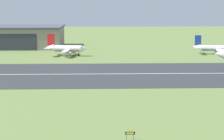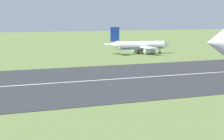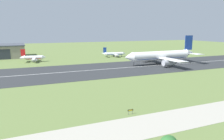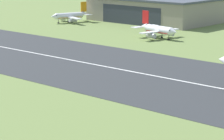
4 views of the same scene
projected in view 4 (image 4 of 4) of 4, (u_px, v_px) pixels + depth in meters
The scene contains 5 objects.
runway_strip at pixel (83, 62), 155.72m from camera, with size 460.06×51.11×0.06m, color #2B2D30.
runway_centreline at pixel (83, 62), 155.71m from camera, with size 414.05×0.70×0.01m, color silver.
hangar_building at pixel (154, 9), 250.31m from camera, with size 57.38×35.50×11.47m.
airplane_parked_centre at pixel (158, 30), 199.32m from camera, with size 19.35×18.88×9.97m.
airplane_parked_east at pixel (70, 16), 246.12m from camera, with size 21.73×19.87×9.30m.
Camera 4 is at (108.57, 4.22, 31.18)m, focal length 85.00 mm.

